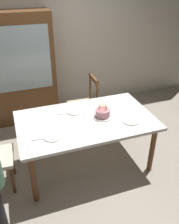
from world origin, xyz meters
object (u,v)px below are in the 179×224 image
Objects in this scene: dining_table at (86,124)px; plate_near_celebrant at (53,136)px; plate_far_side at (74,111)px; chair_spindle_back at (84,105)px; china_cabinet at (22,70)px; birthday_cake at (103,113)px; plate_near_guest at (131,121)px.

dining_table is 0.55m from plate_near_celebrant.
plate_near_celebrant is 0.62m from plate_far_side.
chair_spindle_back is 0.50× the size of china_cabinet.
china_cabinet is (-0.63, 1.56, 0.29)m from dining_table.
dining_table is 0.94× the size of china_cabinet.
dining_table is 0.91m from chair_spindle_back.
chair_spindle_back reaches higher than birthday_cake.
plate_near_guest is (0.62, -0.48, 0.00)m from plate_far_side.
plate_far_side is 1.00× the size of plate_near_guest.
plate_far_side is at bearing 142.10° from birthday_cake.
chair_spindle_back reaches higher than plate_far_side.
birthday_cake is at bearing -61.12° from china_cabinet.
chair_spindle_back is (-0.28, 1.09, -0.29)m from plate_near_guest.
plate_near_guest is at bearing -24.09° from dining_table.
plate_far_side and plate_near_guest have the same top height.
plate_near_celebrant is (-0.72, -0.23, -0.04)m from birthday_cake.
chair_spindle_back is (0.25, 0.85, -0.20)m from dining_table.
dining_table is 8.09× the size of plate_far_side.
plate_near_celebrant reaches higher than dining_table.
birthday_cake is at bearing -37.90° from plate_far_side.
plate_near_guest is at bearing -75.41° from chair_spindle_back.
chair_spindle_back is 1.24m from china_cabinet.
dining_table is 0.59m from plate_near_guest.
chair_spindle_back is at bearing 55.79° from plate_near_celebrant.
china_cabinet is at bearing 123.02° from plate_near_guest.
chair_spindle_back is at bearing 73.57° from dining_table.
birthday_cake is at bearing 17.56° from plate_near_celebrant.
plate_far_side is at bearing -119.07° from chair_spindle_back.
china_cabinet is (-0.88, 0.71, 0.49)m from chair_spindle_back.
birthday_cake is 1.27× the size of plate_near_celebrant.
plate_far_side is (-0.09, 0.24, 0.08)m from dining_table.
plate_near_celebrant is at bearing -85.40° from china_cabinet.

